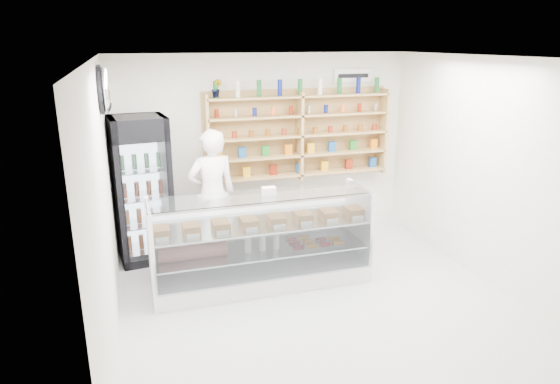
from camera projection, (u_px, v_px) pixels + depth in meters
name	position (u px, v px, depth m)	size (l,w,h in m)	color
room	(328.00, 195.00, 5.29)	(5.00, 5.00, 5.00)	silver
display_counter	(261.00, 258.00, 6.29)	(2.72, 0.81, 1.18)	white
shop_worker	(212.00, 195.00, 6.89)	(0.67, 0.44, 1.84)	white
drinks_cooler	(142.00, 189.00, 6.83)	(0.80, 0.78, 2.02)	black
wall_shelving	(300.00, 136.00, 7.51)	(2.84, 0.28, 1.33)	#AA8A50
potted_plant	(217.00, 88.00, 6.95)	(0.15, 0.12, 0.26)	#1E6626
security_mirror	(106.00, 90.00, 5.46)	(0.15, 0.50, 0.50)	silver
wall_sign	(353.00, 76.00, 7.64)	(0.62, 0.03, 0.20)	white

